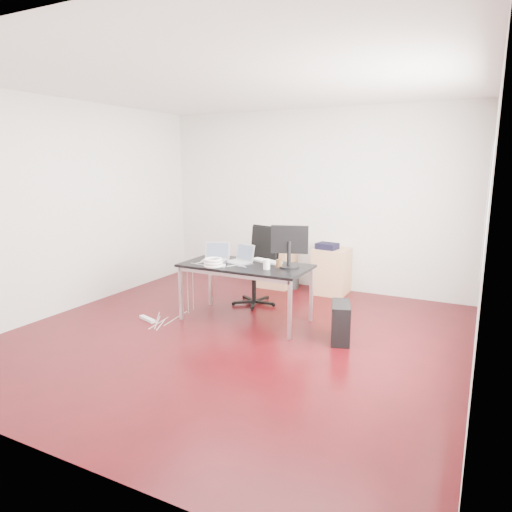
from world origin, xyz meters
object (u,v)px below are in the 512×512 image
at_px(desk, 246,269).
at_px(filing_cabinet_left, 277,265).
at_px(pc_tower, 341,322).
at_px(filing_cabinet_right, 331,271).
at_px(office_chair, 258,262).

xyz_separation_m(desk, filing_cabinet_left, (-0.33, 1.69, -0.33)).
bearing_deg(pc_tower, filing_cabinet_left, 113.67).
bearing_deg(desk, filing_cabinet_right, 70.94).
relative_size(desk, office_chair, 1.48).
bearing_deg(pc_tower, office_chair, 131.78).
bearing_deg(filing_cabinet_right, desk, -109.06).
bearing_deg(desk, pc_tower, -5.70).
height_order(desk, office_chair, office_chair).
distance_m(office_chair, pc_tower, 1.75).
relative_size(filing_cabinet_left, filing_cabinet_right, 1.00).
bearing_deg(filing_cabinet_left, desk, -78.98).
bearing_deg(filing_cabinet_right, pc_tower, -69.19).
relative_size(desk, filing_cabinet_left, 2.29).
distance_m(desk, office_chair, 0.76).
height_order(office_chair, filing_cabinet_right, office_chair).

